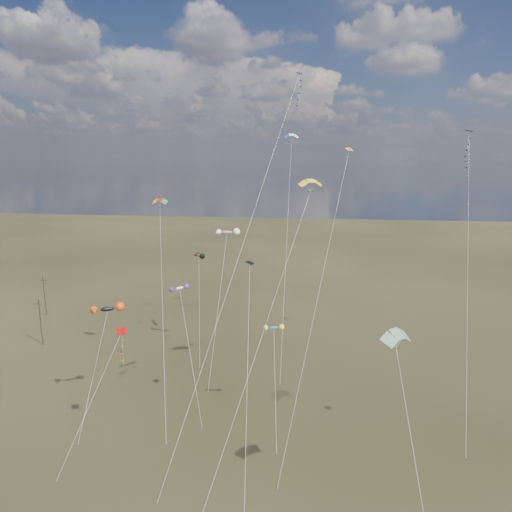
# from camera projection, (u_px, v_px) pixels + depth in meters

# --- Properties ---
(ground) EXTENTS (400.00, 400.00, 0.00)m
(ground) POSITION_uv_depth(u_px,v_px,m) (232.00, 491.00, 43.34)
(ground) COLOR black
(ground) RESTS_ON ground
(utility_pole_near) EXTENTS (1.40, 0.20, 8.00)m
(utility_pole_near) POSITION_uv_depth(u_px,v_px,m) (41.00, 322.00, 76.35)
(utility_pole_near) COLOR black
(utility_pole_near) RESTS_ON ground
(utility_pole_far) EXTENTS (1.40, 0.20, 8.00)m
(utility_pole_far) POSITION_uv_depth(u_px,v_px,m) (45.00, 295.00, 90.93)
(utility_pole_far) COLOR black
(utility_pole_far) RESTS_ON ground
(diamond_black_high) EXTENTS (4.87, 23.61, 34.70)m
(diamond_black_high) POSITION_uv_depth(u_px,v_px,m) (467.00, 166.00, 61.57)
(diamond_black_high) COLOR black
(diamond_black_high) RESTS_ON ground
(diamond_navy_tall) EXTENTS (11.81, 24.82, 41.15)m
(diamond_navy_tall) POSITION_uv_depth(u_px,v_px,m) (288.00, 122.00, 54.11)
(diamond_navy_tall) COLOR #080B4F
(diamond_navy_tall) RESTS_ON ground
(diamond_black_mid) EXTENTS (2.34, 17.20, 20.18)m
(diamond_black_mid) POSITION_uv_depth(u_px,v_px,m) (248.00, 336.00, 44.88)
(diamond_black_mid) COLOR black
(diamond_black_mid) RESTS_ON ground
(diamond_red_low) EXTENTS (5.49, 7.05, 13.65)m
(diamond_red_low) POSITION_uv_depth(u_px,v_px,m) (120.00, 353.00, 47.44)
(diamond_red_low) COLOR #A00204
(diamond_red_low) RESTS_ON ground
(diamond_orange_center) EXTENTS (7.07, 16.88, 32.09)m
(diamond_orange_center) POSITION_uv_depth(u_px,v_px,m) (327.00, 256.00, 48.79)
(diamond_orange_center) COLOR orange
(diamond_orange_center) RESTS_ON ground
(parafoil_yellow) EXTENTS (10.20, 22.38, 29.01)m
(parafoil_yellow) POSITION_uv_depth(u_px,v_px,m) (310.00, 182.00, 53.10)
(parafoil_yellow) COLOR yellow
(parafoil_yellow) RESTS_ON ground
(parafoil_blue_white) EXTENTS (2.41, 20.33, 35.22)m
(parafoil_blue_white) POSITION_uv_depth(u_px,v_px,m) (291.00, 137.00, 74.92)
(parafoil_blue_white) COLOR #203DAA
(parafoil_blue_white) RESTS_ON ground
(parafoil_striped) EXTENTS (4.19, 10.62, 18.43)m
(parafoil_striped) POSITION_uv_depth(u_px,v_px,m) (397.00, 334.00, 35.06)
(parafoil_striped) COLOR gold
(parafoil_striped) RESTS_ON ground
(parafoil_tricolor) EXTENTS (6.63, 17.77, 25.93)m
(parafoil_tricolor) POSITION_uv_depth(u_px,v_px,m) (160.00, 201.00, 61.79)
(parafoil_tricolor) COLOR yellow
(parafoil_tricolor) RESTS_ON ground
(novelty_black_orange) EXTENTS (3.48, 8.90, 13.97)m
(novelty_black_orange) POSITION_uv_depth(u_px,v_px,m) (107.00, 309.00, 54.33)
(novelty_black_orange) COLOR black
(novelty_black_orange) RESTS_ON ground
(novelty_orange_black) EXTENTS (3.66, 11.51, 15.66)m
(novelty_orange_black) POSITION_uv_depth(u_px,v_px,m) (199.00, 256.00, 75.43)
(novelty_orange_black) COLOR #D8440A
(novelty_orange_black) RESTS_ON ground
(novelty_white_purple) EXTENTS (5.46, 8.51, 15.12)m
(novelty_white_purple) POSITION_uv_depth(u_px,v_px,m) (180.00, 289.00, 57.92)
(novelty_white_purple) COLOR white
(novelty_white_purple) RESTS_ON ground
(novelty_redwhite_stripe) EXTENTS (3.53, 12.05, 20.76)m
(novelty_redwhite_stripe) POSITION_uv_depth(u_px,v_px,m) (227.00, 233.00, 67.65)
(novelty_redwhite_stripe) COLOR red
(novelty_redwhite_stripe) RESTS_ON ground
(novelty_blue_yellow) EXTENTS (2.12, 7.36, 12.16)m
(novelty_blue_yellow) POSITION_uv_depth(u_px,v_px,m) (274.00, 328.00, 52.59)
(novelty_blue_yellow) COLOR blue
(novelty_blue_yellow) RESTS_ON ground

